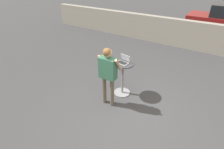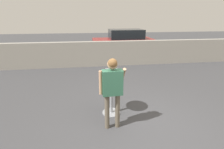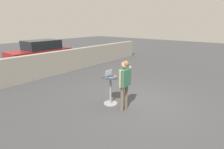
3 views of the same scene
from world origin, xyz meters
name	(u,v)px [view 2 (image 2 of 3)]	position (x,y,z in m)	size (l,w,h in m)	color
ground_plane	(141,128)	(0.00, 0.00, 0.00)	(50.00, 50.00, 0.00)	#3D3D3F
pavement_kerb	(109,53)	(0.00, 5.64, 0.64)	(16.50, 0.35, 1.28)	gray
cafe_table	(111,92)	(-0.59, 0.78, 0.61)	(0.63, 0.63, 1.03)	gray
laptop	(111,75)	(-0.59, 0.79, 1.08)	(0.34, 0.30, 0.22)	#B7BABF
coffee_mug	(103,76)	(-0.81, 0.73, 1.08)	(0.11, 0.07, 0.10)	#336084
standing_person	(112,85)	(-0.66, 0.14, 1.07)	(0.59, 0.38, 1.68)	brown
parked_car_near_street	(124,41)	(1.51, 9.04, 0.82)	(4.29, 2.01, 1.63)	maroon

